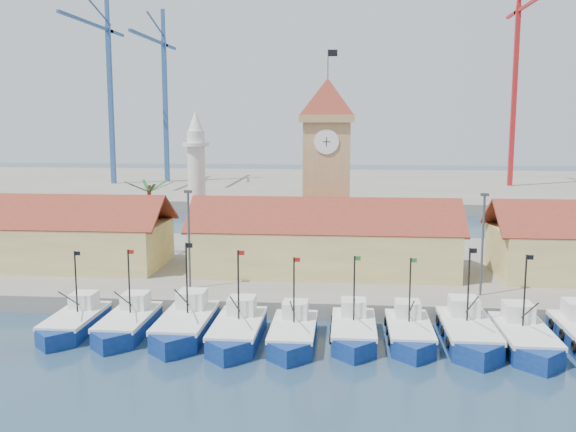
# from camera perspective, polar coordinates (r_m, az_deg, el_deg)

# --- Properties ---
(ground) EXTENTS (400.00, 400.00, 0.00)m
(ground) POSITION_cam_1_polar(r_m,az_deg,el_deg) (47.14, 2.34, -12.28)
(ground) COLOR #1D354F
(ground) RESTS_ON ground
(quay) EXTENTS (140.00, 32.00, 1.50)m
(quay) POSITION_cam_1_polar(r_m,az_deg,el_deg) (69.90, 3.36, -4.71)
(quay) COLOR gray
(quay) RESTS_ON ground
(terminal) EXTENTS (240.00, 80.00, 2.00)m
(terminal) POSITION_cam_1_polar(r_m,az_deg,el_deg) (154.83, 4.43, 2.66)
(terminal) COLOR gray
(terminal) RESTS_ON ground
(boat_0) EXTENTS (3.29, 9.01, 6.82)m
(boat_0) POSITION_cam_1_polar(r_m,az_deg,el_deg) (54.34, -18.52, -9.09)
(boat_0) COLOR navy
(boat_0) RESTS_ON ground
(boat_1) EXTENTS (3.39, 9.29, 7.03)m
(boat_1) POSITION_cam_1_polar(r_m,az_deg,el_deg) (52.75, -14.12, -9.41)
(boat_1) COLOR navy
(boat_1) RESTS_ON ground
(boat_2) EXTENTS (3.72, 10.18, 7.70)m
(boat_2) POSITION_cam_1_polar(r_m,az_deg,el_deg) (51.27, -9.15, -9.70)
(boat_2) COLOR navy
(boat_2) RESTS_ON ground
(boat_3) EXTENTS (3.55, 9.74, 7.37)m
(boat_3) POSITION_cam_1_polar(r_m,az_deg,el_deg) (49.55, -4.57, -10.31)
(boat_3) COLOR navy
(boat_3) RESTS_ON ground
(boat_4) EXTENTS (3.34, 9.14, 6.91)m
(boat_4) POSITION_cam_1_polar(r_m,az_deg,el_deg) (48.98, 0.44, -10.57)
(boat_4) COLOR navy
(boat_4) RESTS_ON ground
(boat_5) EXTENTS (3.32, 9.11, 6.89)m
(boat_5) POSITION_cam_1_polar(r_m,az_deg,el_deg) (49.78, 5.85, -10.30)
(boat_5) COLOR navy
(boat_5) RESTS_ON ground
(boat_6) EXTENTS (3.28, 8.98, 6.80)m
(boat_6) POSITION_cam_1_polar(r_m,az_deg,el_deg) (50.11, 10.77, -10.29)
(boat_6) COLOR navy
(boat_6) RESTS_ON ground
(boat_7) EXTENTS (3.71, 10.15, 7.68)m
(boat_7) POSITION_cam_1_polar(r_m,az_deg,el_deg) (50.63, 15.77, -10.16)
(boat_7) COLOR navy
(boat_7) RESTS_ON ground
(boat_8) EXTENTS (3.56, 9.75, 7.38)m
(boat_8) POSITION_cam_1_polar(r_m,az_deg,el_deg) (50.90, 20.36, -10.32)
(boat_8) COLOR navy
(boat_8) RESTS_ON ground
(hall_left) EXTENTS (31.20, 10.13, 7.61)m
(hall_left) POSITION_cam_1_polar(r_m,az_deg,el_deg) (73.67, -22.48, -2.10)
(hall_left) COLOR #E4D47D
(hall_left) RESTS_ON quay
(hall_center) EXTENTS (27.04, 10.13, 7.61)m
(hall_center) POSITION_cam_1_polar(r_m,az_deg,el_deg) (65.31, 3.26, -2.75)
(hall_center) COLOR #E4D47D
(hall_center) RESTS_ON quay
(clock_tower) EXTENTS (5.80, 5.80, 22.70)m
(clock_tower) POSITION_cam_1_polar(r_m,az_deg,el_deg) (70.21, 3.49, 4.60)
(clock_tower) COLOR tan
(clock_tower) RESTS_ON quay
(minaret) EXTENTS (3.00, 3.00, 16.30)m
(minaret) POSITION_cam_1_polar(r_m,az_deg,el_deg) (74.36, -8.12, 3.03)
(minaret) COLOR silver
(minaret) RESTS_ON quay
(palm_tree) EXTENTS (5.60, 5.03, 8.39)m
(palm_tree) POSITION_cam_1_polar(r_m,az_deg,el_deg) (74.18, -12.18, 0.20)
(palm_tree) COLOR brown
(palm_tree) RESTS_ON quay
(lamp_posts) EXTENTS (80.70, 0.25, 9.03)m
(lamp_posts) POSITION_cam_1_polar(r_m,az_deg,el_deg) (56.97, 3.50, -1.87)
(lamp_posts) COLOR #3F3F44
(lamp_posts) RESTS_ON quay
(crane_blue_far) EXTENTS (1.00, 35.53, 43.07)m
(crane_blue_far) POSITION_cam_1_polar(r_m,az_deg,el_deg) (154.51, -15.80, 11.69)
(crane_blue_far) COLOR #2D528B
(crane_blue_far) RESTS_ON terminal
(crane_blue_near) EXTENTS (1.00, 33.94, 40.49)m
(crane_blue_near) POSITION_cam_1_polar(r_m,az_deg,el_deg) (156.72, -11.06, 11.23)
(crane_blue_near) COLOR #2D528B
(crane_blue_near) RESTS_ON terminal
(crane_red_right) EXTENTS (1.00, 34.33, 46.42)m
(crane_red_right) POSITION_cam_1_polar(r_m,az_deg,el_deg) (152.45, 19.71, 12.22)
(crane_red_right) COLOR red
(crane_red_right) RESTS_ON terminal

